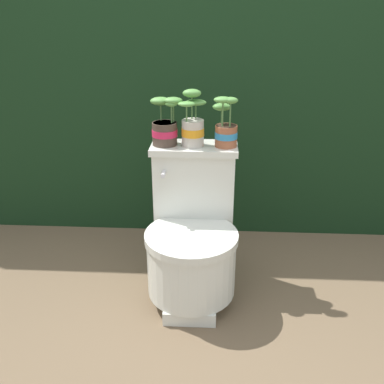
% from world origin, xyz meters
% --- Properties ---
extents(ground_plane, '(12.00, 12.00, 0.00)m').
position_xyz_m(ground_plane, '(0.00, 0.00, 0.00)').
color(ground_plane, brown).
extents(hedge_backdrop, '(4.27, 0.69, 1.77)m').
position_xyz_m(hedge_backdrop, '(0.00, 1.04, 0.89)').
color(hedge_backdrop, black).
rests_on(hedge_backdrop, ground).
extents(toilet, '(0.43, 0.54, 0.71)m').
position_xyz_m(toilet, '(-0.10, 0.06, 0.30)').
color(toilet, silver).
rests_on(toilet, ground).
extents(potted_plant_left, '(0.15, 0.13, 0.22)m').
position_xyz_m(potted_plant_left, '(-0.23, 0.22, 0.80)').
color(potted_plant_left, '#47382D').
rests_on(potted_plant_left, toilet).
extents(potted_plant_midleft, '(0.12, 0.13, 0.26)m').
position_xyz_m(potted_plant_midleft, '(-0.10, 0.21, 0.81)').
color(potted_plant_midleft, beige).
rests_on(potted_plant_midleft, toilet).
extents(potted_plant_middle, '(0.12, 0.12, 0.23)m').
position_xyz_m(potted_plant_middle, '(0.05, 0.21, 0.80)').
color(potted_plant_middle, '#9E5638').
rests_on(potted_plant_middle, toilet).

